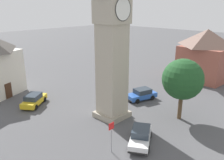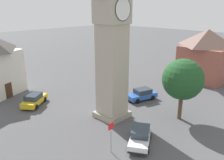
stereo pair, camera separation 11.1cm
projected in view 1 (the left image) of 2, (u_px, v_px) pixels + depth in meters
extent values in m
plane|color=#4C4C4F|center=(112.00, 116.00, 26.52)|extent=(200.00, 200.00, 0.00)
cube|color=gray|center=(112.00, 114.00, 26.43)|extent=(3.20, 3.20, 0.60)
cube|color=#ADA38E|center=(112.00, 70.00, 24.86)|extent=(2.56, 2.56, 9.72)
cube|color=#ADA38E|center=(112.00, 9.00, 22.95)|extent=(2.87, 2.87, 2.82)
cylinder|color=white|center=(102.00, 9.00, 23.91)|extent=(2.15, 0.04, 2.15)
torus|color=black|center=(102.00, 9.00, 23.92)|extent=(2.21, 0.06, 2.21)
cube|color=black|center=(101.00, 7.00, 23.87)|extent=(0.05, 0.02, 0.60)
cube|color=black|center=(104.00, 9.00, 24.16)|extent=(0.82, 0.02, 0.04)
cylinder|color=white|center=(123.00, 9.00, 21.99)|extent=(2.15, 0.04, 2.15)
torus|color=black|center=(123.00, 9.00, 21.99)|extent=(2.21, 0.06, 2.21)
cube|color=gold|center=(34.00, 101.00, 29.36)|extent=(4.34, 3.74, 0.64)
cube|color=#28333D|center=(33.00, 97.00, 29.03)|extent=(2.61, 2.48, 0.64)
cylinder|color=black|center=(33.00, 99.00, 30.72)|extent=(0.65, 0.55, 0.64)
cylinder|color=black|center=(45.00, 99.00, 30.49)|extent=(0.65, 0.55, 0.64)
cylinder|color=black|center=(24.00, 106.00, 28.40)|extent=(0.65, 0.55, 0.64)
cylinder|color=black|center=(36.00, 107.00, 28.17)|extent=(0.65, 0.55, 0.64)
cube|color=black|center=(41.00, 97.00, 31.33)|extent=(1.05, 1.44, 0.16)
cube|color=#2D5BB7|center=(141.00, 95.00, 31.09)|extent=(4.42, 2.84, 0.64)
cube|color=#28333D|center=(143.00, 91.00, 30.97)|extent=(2.47, 2.11, 0.64)
cylinder|color=black|center=(137.00, 101.00, 29.94)|extent=(0.68, 0.40, 0.64)
cylinder|color=black|center=(130.00, 97.00, 31.27)|extent=(0.68, 0.40, 0.64)
cylinder|color=black|center=(152.00, 98.00, 31.08)|extent=(0.68, 0.40, 0.64)
cylinder|color=black|center=(145.00, 94.00, 32.41)|extent=(0.68, 0.40, 0.64)
cube|color=black|center=(129.00, 100.00, 30.22)|extent=(0.61, 1.63, 0.16)
cube|color=white|center=(140.00, 138.00, 21.08)|extent=(4.40, 3.53, 0.64)
cube|color=#28333D|center=(141.00, 131.00, 21.03)|extent=(2.60, 2.40, 0.64)
cylinder|color=black|center=(148.00, 150.00, 19.84)|extent=(0.66, 0.51, 0.64)
cylinder|color=black|center=(129.00, 147.00, 20.19)|extent=(0.66, 0.51, 0.64)
cylinder|color=black|center=(150.00, 135.00, 22.12)|extent=(0.66, 0.51, 0.64)
cylinder|color=black|center=(134.00, 133.00, 22.47)|extent=(0.66, 0.51, 0.64)
cube|color=black|center=(138.00, 153.00, 19.27)|extent=(0.94, 1.50, 0.16)
cylinder|color=brown|center=(180.00, 106.00, 25.60)|extent=(0.44, 0.44, 3.06)
sphere|color=#1E4C23|center=(183.00, 79.00, 24.66)|extent=(4.40, 4.40, 4.40)
cube|color=#995142|center=(204.00, 63.00, 39.12)|extent=(6.84, 7.84, 5.65)
pyramid|color=brown|center=(207.00, 38.00, 37.83)|extent=(7.18, 8.23, 2.84)
cube|color=#422819|center=(193.00, 77.00, 37.63)|extent=(0.16, 1.10, 2.10)
cube|color=#422819|center=(9.00, 91.00, 31.54)|extent=(1.05, 0.48, 2.10)
cylinder|color=gray|center=(111.00, 141.00, 19.72)|extent=(0.07, 0.07, 2.20)
cube|color=red|center=(111.00, 126.00, 19.30)|extent=(0.60, 0.04, 0.60)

